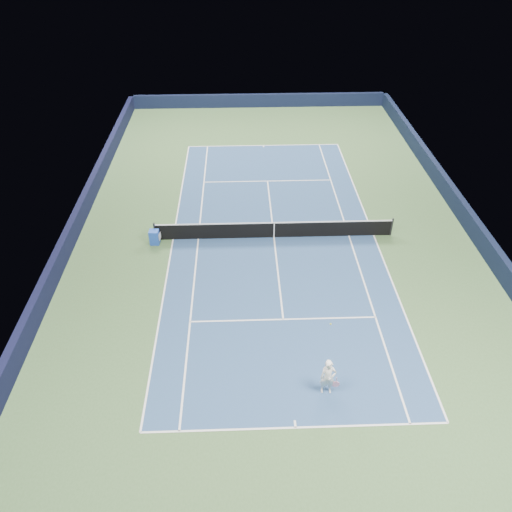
{
  "coord_description": "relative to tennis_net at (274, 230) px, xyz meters",
  "views": [
    {
      "loc": [
        -1.78,
        -22.32,
        15.49
      ],
      "look_at": [
        -1.09,
        -3.0,
        1.0
      ],
      "focal_mm": 35.0,
      "sensor_mm": 36.0,
      "label": 1
    }
  ],
  "objects": [
    {
      "name": "sideline_singles_left",
      "position": [
        -4.12,
        0.0,
        -0.5
      ],
      "size": [
        0.08,
        23.77,
        0.0
      ],
      "primitive_type": "cube",
      "color": "white",
      "rests_on": "ground"
    },
    {
      "name": "service_line_far",
      "position": [
        0.0,
        6.4,
        -0.5
      ],
      "size": [
        8.23,
        0.08,
        0.0
      ],
      "primitive_type": "cube",
      "color": "white",
      "rests_on": "ground"
    },
    {
      "name": "center_service_line",
      "position": [
        0.0,
        0.0,
        -0.5
      ],
      "size": [
        0.08,
        12.8,
        0.0
      ],
      "primitive_type": "cube",
      "color": "white",
      "rests_on": "ground"
    },
    {
      "name": "wall_right",
      "position": [
        10.82,
        0.0,
        0.05
      ],
      "size": [
        0.35,
        40.0,
        1.1
      ],
      "primitive_type": "cube",
      "color": "black",
      "rests_on": "ground"
    },
    {
      "name": "court_surface",
      "position": [
        0.0,
        0.0,
        -0.5
      ],
      "size": [
        10.97,
        23.77,
        0.01
      ],
      "primitive_type": "cube",
      "color": "navy",
      "rests_on": "ground"
    },
    {
      "name": "wall_left",
      "position": [
        -10.82,
        0.0,
        0.05
      ],
      "size": [
        0.35,
        40.0,
        1.1
      ],
      "primitive_type": "cube",
      "color": "black",
      "rests_on": "ground"
    },
    {
      "name": "service_line_near",
      "position": [
        0.0,
        -6.4,
        -0.5
      ],
      "size": [
        8.23,
        0.08,
        0.0
      ],
      "primitive_type": "cube",
      "color": "white",
      "rests_on": "ground"
    },
    {
      "name": "tennis_net",
      "position": [
        0.0,
        0.0,
        0.0
      ],
      "size": [
        12.9,
        0.1,
        1.07
      ],
      "color": "black",
      "rests_on": "ground"
    },
    {
      "name": "sponsor_cube",
      "position": [
        -6.4,
        -0.34,
        -0.1
      ],
      "size": [
        0.59,
        0.48,
        0.81
      ],
      "color": "blue",
      "rests_on": "ground"
    },
    {
      "name": "baseline_near",
      "position": [
        0.0,
        -11.88,
        -0.5
      ],
      "size": [
        10.97,
        0.08,
        0.0
      ],
      "primitive_type": "cube",
      "color": "white",
      "rests_on": "ground"
    },
    {
      "name": "sideline_singles_right",
      "position": [
        4.12,
        0.0,
        -0.5
      ],
      "size": [
        0.08,
        23.77,
        0.0
      ],
      "primitive_type": "cube",
      "color": "white",
      "rests_on": "ground"
    },
    {
      "name": "center_mark_near",
      "position": [
        0.0,
        -11.73,
        -0.5
      ],
      "size": [
        0.08,
        0.3,
        0.0
      ],
      "primitive_type": "cube",
      "color": "white",
      "rests_on": "ground"
    },
    {
      "name": "center_mark_far",
      "position": [
        0.0,
        11.73,
        -0.5
      ],
      "size": [
        0.08,
        0.3,
        0.0
      ],
      "primitive_type": "cube",
      "color": "white",
      "rests_on": "ground"
    },
    {
      "name": "baseline_far",
      "position": [
        0.0,
        11.88,
        -0.5
      ],
      "size": [
        10.97,
        0.08,
        0.0
      ],
      "primitive_type": "cube",
      "color": "white",
      "rests_on": "ground"
    },
    {
      "name": "sideline_doubles_right",
      "position": [
        5.49,
        0.0,
        -0.5
      ],
      "size": [
        0.08,
        23.77,
        0.0
      ],
      "primitive_type": "cube",
      "color": "white",
      "rests_on": "ground"
    },
    {
      "name": "tennis_player",
      "position": [
        1.32,
        -10.34,
        0.31
      ],
      "size": [
        0.76,
        1.23,
        2.6
      ],
      "color": "white",
      "rests_on": "ground"
    },
    {
      "name": "wall_far",
      "position": [
        0.0,
        19.82,
        0.05
      ],
      "size": [
        22.0,
        0.35,
        1.1
      ],
      "primitive_type": "cube",
      "color": "black",
      "rests_on": "ground"
    },
    {
      "name": "sideline_doubles_left",
      "position": [
        -5.49,
        0.0,
        -0.5
      ],
      "size": [
        0.08,
        23.77,
        0.0
      ],
      "primitive_type": "cube",
      "color": "white",
      "rests_on": "ground"
    },
    {
      "name": "ground",
      "position": [
        0.0,
        0.0,
        -0.5
      ],
      "size": [
        40.0,
        40.0,
        0.0
      ],
      "primitive_type": "plane",
      "color": "#3A5930",
      "rests_on": "ground"
    }
  ]
}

